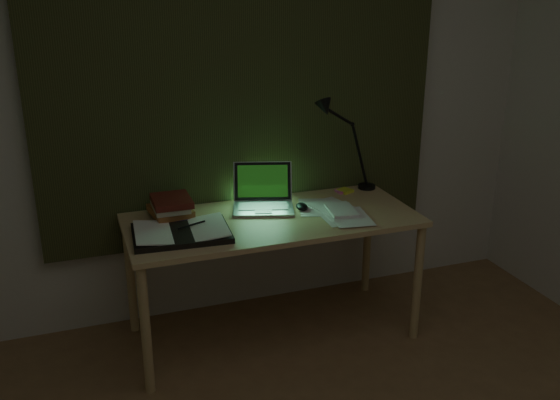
# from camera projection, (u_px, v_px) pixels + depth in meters

# --- Properties ---
(wall_back) EXTENTS (3.50, 0.00, 2.50)m
(wall_back) POSITION_uv_depth(u_px,v_px,m) (241.00, 95.00, 3.36)
(wall_back) COLOR silver
(wall_back) RESTS_ON ground
(curtain) EXTENTS (2.20, 0.06, 2.00)m
(curtain) POSITION_uv_depth(u_px,v_px,m) (243.00, 58.00, 3.26)
(curtain) COLOR #2F341A
(curtain) RESTS_ON wall_back
(desk) EXTENTS (1.50, 0.65, 0.68)m
(desk) POSITION_uv_depth(u_px,v_px,m) (272.00, 277.00, 3.32)
(desk) COLOR tan
(desk) RESTS_ON floor
(laptop) EXTENTS (0.41, 0.43, 0.23)m
(laptop) POSITION_uv_depth(u_px,v_px,m) (263.00, 190.00, 3.27)
(laptop) COLOR silver
(laptop) RESTS_ON desk
(open_textbook) EXTENTS (0.48, 0.36, 0.04)m
(open_textbook) POSITION_uv_depth(u_px,v_px,m) (181.00, 232.00, 2.97)
(open_textbook) COLOR white
(open_textbook) RESTS_ON desk
(book_stack) EXTENTS (0.19, 0.23, 0.12)m
(book_stack) POSITION_uv_depth(u_px,v_px,m) (171.00, 208.00, 3.17)
(book_stack) COLOR white
(book_stack) RESTS_ON desk
(loose_papers) EXTENTS (0.39, 0.40, 0.02)m
(loose_papers) POSITION_uv_depth(u_px,v_px,m) (332.00, 211.00, 3.27)
(loose_papers) COLOR silver
(loose_papers) RESTS_ON desk
(mouse) EXTENTS (0.07, 0.10, 0.04)m
(mouse) POSITION_uv_depth(u_px,v_px,m) (302.00, 207.00, 3.31)
(mouse) COLOR black
(mouse) RESTS_ON desk
(sticky_yellow) EXTENTS (0.10, 0.10, 0.02)m
(sticky_yellow) POSITION_uv_depth(u_px,v_px,m) (345.00, 191.00, 3.58)
(sticky_yellow) COLOR yellow
(sticky_yellow) RESTS_ON desk
(sticky_pink) EXTENTS (0.07, 0.07, 0.01)m
(sticky_pink) POSITION_uv_depth(u_px,v_px,m) (342.00, 191.00, 3.58)
(sticky_pink) COLOR #E358A1
(sticky_pink) RESTS_ON desk
(desk_lamp) EXTENTS (0.41, 0.35, 0.54)m
(desk_lamp) POSITION_uv_depth(u_px,v_px,m) (369.00, 143.00, 3.56)
(desk_lamp) COLOR black
(desk_lamp) RESTS_ON desk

